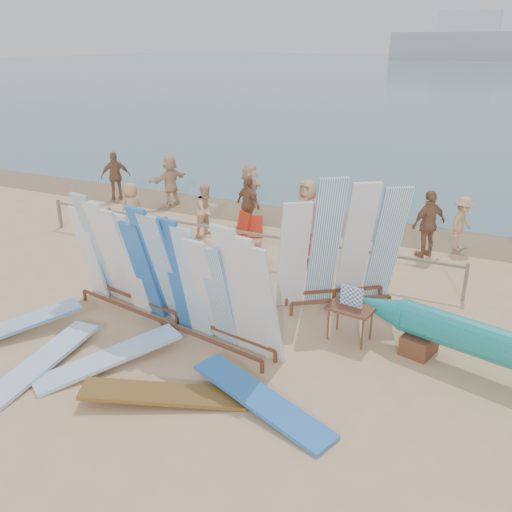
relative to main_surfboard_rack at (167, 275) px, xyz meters
The scene contains 25 objects.
ground 1.67m from the main_surfboard_rack, 128.11° to the left, with size 160.00×160.00×0.00m, color tan.
ocean 128.93m from the main_surfboard_rack, 90.32° to the left, with size 320.00×240.00×0.02m, color #46697D.
wet_sand_strip 8.24m from the main_surfboard_rack, 95.10° to the left, with size 40.00×2.60×0.01m, color #836749.
distant_ship 181.42m from the main_surfboard_rack, 94.02° to the left, with size 45.00×8.00×14.00m.
fence 4.03m from the main_surfboard_rack, 100.46° to the left, with size 12.08×0.08×0.90m.
main_surfboard_rack is the anchor object (origin of this frame).
side_surfboard_rack 3.71m from the main_surfboard_rack, 40.68° to the left, with size 2.61×2.16×3.01m.
vendor_table 3.71m from the main_surfboard_rack, 18.40° to the left, with size 0.93×0.71×1.14m.
flat_board_e 3.32m from the main_surfboard_rack, 148.41° to the right, with size 0.56×2.70×0.07m, color white.
flat_board_c 2.70m from the main_surfboard_rack, 58.10° to the right, with size 0.56×2.70×0.07m, color brown.
flat_board_d 3.40m from the main_surfboard_rack, 29.03° to the right, with size 0.56×2.70×0.07m, color blue.
flat_board_b 2.01m from the main_surfboard_rack, 98.04° to the right, with size 0.56×2.70×0.07m, color #97C2F3.
flat_board_a 2.84m from the main_surfboard_rack, 119.18° to the right, with size 0.56×2.70×0.07m, color #97C2F3.
beach_chair_left 5.29m from the main_surfboard_rack, 101.84° to the left, with size 0.78×0.79×0.88m.
beach_chair_right 5.29m from the main_surfboard_rack, 96.38° to the left, with size 0.68×0.69×0.81m.
stroller 5.01m from the main_surfboard_rack, 72.10° to the left, with size 0.69×0.84×1.00m.
beachgoer_5 7.23m from the main_surfboard_rack, 102.95° to the left, with size 1.74×0.56×1.87m, color beige.
beachgoer_extra_1 10.21m from the main_surfboard_rack, 134.68° to the left, with size 1.04×0.45×1.78m, color #8C6042.
beachgoer_6 5.92m from the main_surfboard_rack, 82.51° to the left, with size 0.93×0.44×1.89m, color tan.
beachgoer_0 6.30m from the main_surfboard_rack, 133.93° to the left, with size 0.76×0.36×1.56m, color tan.
beachgoer_4 6.27m from the main_surfboard_rack, 101.35° to the left, with size 1.00×0.43×1.71m, color #8C6042.
beachgoer_11 9.06m from the main_surfboard_rack, 123.51° to the left, with size 1.65×0.53×1.78m, color beige.
beachgoer_10 7.53m from the main_surfboard_rack, 57.52° to the left, with size 1.08×0.47×1.85m, color #8C6042.
beachgoer_9 8.74m from the main_surfboard_rack, 56.56° to the left, with size 0.99×0.41×1.53m, color tan.
beachgoer_2 5.70m from the main_surfboard_rack, 112.51° to the left, with size 0.78×0.37×1.61m, color beige.
Camera 1 is at (6.51, -8.98, 5.47)m, focal length 38.00 mm.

